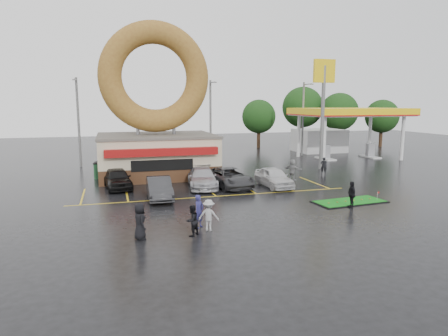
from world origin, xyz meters
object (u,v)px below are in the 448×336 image
object	(u,v)px
shell_sign	(323,93)
dumpster	(105,170)
gas_station	(336,126)
person_cameraman	(351,195)
donut_shop	(156,126)
streetlight_mid	(211,118)
person_blue	(199,211)
car_silver	(202,178)
car_grey	(230,177)
streetlight_left	(78,120)
car_dgrey	(159,188)
streetlight_right	(303,117)
car_black	(117,178)
putting_green	(350,202)
car_white	(274,177)

from	to	relation	value
shell_sign	dumpster	xyz separation A→B (m)	(-20.50, 0.87, -6.73)
gas_station	dumpster	bearing A→B (deg)	-163.65
gas_station	person_cameraman	world-z (taller)	gas_station
gas_station	shell_sign	distance (m)	11.93
donut_shop	streetlight_mid	world-z (taller)	donut_shop
person_cameraman	person_blue	bearing A→B (deg)	-71.56
car_silver	dumpster	xyz separation A→B (m)	(-7.26, 6.20, -0.10)
streetlight_mid	person_blue	size ratio (longest dim) A/B	5.17
car_grey	person_cameraman	size ratio (longest dim) A/B	3.23
car_silver	dumpster	size ratio (longest dim) A/B	2.86
car_silver	dumpster	distance (m)	9.55
car_silver	person_blue	size ratio (longest dim) A/B	2.96
streetlight_left	car_grey	xyz separation A→B (m)	(11.83, -13.69, -4.04)
streetlight_left	streetlight_mid	distance (m)	14.04
car_dgrey	dumpster	world-z (taller)	car_dgrey
streetlight_right	streetlight_mid	bearing A→B (deg)	-175.24
person_blue	streetlight_right	bearing A→B (deg)	11.44
person_blue	car_black	bearing A→B (deg)	67.30
donut_shop	streetlight_right	distance (m)	21.00
donut_shop	streetlight_right	size ratio (longest dim) A/B	1.50
car_grey	donut_shop	bearing A→B (deg)	117.74
streetlight_left	person_cameraman	world-z (taller)	streetlight_left
streetlight_right	person_blue	bearing A→B (deg)	-126.58
car_black	person_blue	bearing A→B (deg)	-77.29
dumpster	putting_green	bearing A→B (deg)	-34.82
putting_green	car_silver	bearing A→B (deg)	138.61
person_blue	putting_green	xyz separation A→B (m)	(10.71, 2.58, -0.83)
car_white	dumpster	world-z (taller)	car_white
car_dgrey	car_silver	size ratio (longest dim) A/B	0.87
streetlight_mid	donut_shop	bearing A→B (deg)	-131.38
gas_station	car_grey	world-z (taller)	gas_station
car_black	car_silver	world-z (taller)	car_black
car_grey	streetlight_right	bearing A→B (deg)	40.01
streetlight_right	dumpster	bearing A→B (deg)	-158.95
gas_station	car_white	size ratio (longest dim) A/B	3.04
car_white	person_blue	world-z (taller)	person_blue
car_dgrey	streetlight_left	bearing A→B (deg)	112.36
donut_shop	person_blue	world-z (taller)	donut_shop
putting_green	person_cameraman	bearing A→B (deg)	-120.27
car_white	putting_green	size ratio (longest dim) A/B	0.89
shell_sign	car_dgrey	bearing A→B (deg)	-153.95
car_white	person_blue	bearing A→B (deg)	-134.80
car_black	car_dgrey	xyz separation A→B (m)	(2.67, -4.26, -0.04)
gas_station	streetlight_left	world-z (taller)	streetlight_left
gas_station	streetlight_right	distance (m)	4.26
car_white	shell_sign	bearing A→B (deg)	38.37
streetlight_mid	car_white	world-z (taller)	streetlight_mid
shell_sign	car_white	xyz separation A→B (m)	(-7.86, -6.73, -6.61)
gas_station	car_silver	bearing A→B (deg)	-144.82
person_cameraman	streetlight_mid	bearing A→B (deg)	-160.97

